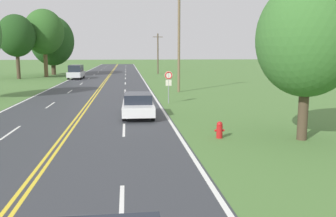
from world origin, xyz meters
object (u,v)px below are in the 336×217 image
object	(u,v)px
traffic_sign	(169,79)
car_white_sedan_approaching	(138,105)
fire_hydrant	(220,130)
car_silver_van_mid_near	(76,72)
tree_far_back	(16,36)
tree_right_cluster	(44,32)
tree_left_verge	(307,39)
tree_behind_sign	(52,41)

from	to	relation	value
traffic_sign	car_white_sedan_approaching	size ratio (longest dim) A/B	0.58
fire_hydrant	car_silver_van_mid_near	bearing A→B (deg)	106.68
traffic_sign	tree_far_back	size ratio (longest dim) A/B	0.26
traffic_sign	tree_right_cluster	xyz separation A→B (m)	(-15.67, 31.85, 5.12)
traffic_sign	fire_hydrant	bearing A→B (deg)	-85.00
car_white_sedan_approaching	tree_right_cluster	bearing A→B (deg)	-159.48
traffic_sign	car_silver_van_mid_near	size ratio (longest dim) A/B	0.49
tree_left_verge	car_silver_van_mid_near	size ratio (longest dim) A/B	1.39
car_silver_van_mid_near	car_white_sedan_approaching	bearing A→B (deg)	-164.53
tree_left_verge	tree_behind_sign	distance (m)	53.27
tree_far_back	car_silver_van_mid_near	bearing A→B (deg)	-7.79
tree_left_verge	car_silver_van_mid_near	world-z (taller)	tree_left_verge
tree_left_verge	tree_behind_sign	world-z (taller)	tree_behind_sign
traffic_sign	tree_far_back	distance (m)	33.82
fire_hydrant	tree_right_cluster	bearing A→B (deg)	111.18
car_white_sedan_approaching	fire_hydrant	bearing A→B (deg)	31.49
traffic_sign	car_silver_van_mid_near	distance (m)	28.66
fire_hydrant	tree_right_cluster	xyz separation A→B (m)	(-16.64, 42.93, 6.54)
tree_right_cluster	car_white_sedan_approaching	bearing A→B (deg)	-70.41
fire_hydrant	traffic_sign	distance (m)	11.21
traffic_sign	tree_left_verge	xyz separation A→B (m)	(4.47, -11.78, 2.53)
tree_right_cluster	car_silver_van_mid_near	world-z (taller)	tree_right_cluster
tree_right_cluster	tree_left_verge	bearing A→B (deg)	-65.23
fire_hydrant	tree_far_back	world-z (taller)	tree_far_back
traffic_sign	tree_far_back	world-z (taller)	tree_far_back
fire_hydrant	tree_behind_sign	distance (m)	51.65
tree_behind_sign	traffic_sign	bearing A→B (deg)	-67.39
tree_behind_sign	fire_hydrant	bearing A→B (deg)	-71.15
car_silver_van_mid_near	tree_behind_sign	bearing A→B (deg)	27.59
tree_right_cluster	tree_far_back	bearing A→B (deg)	-127.11
tree_behind_sign	car_white_sedan_approaching	bearing A→B (deg)	-72.89
fire_hydrant	car_white_sedan_approaching	world-z (taller)	car_white_sedan_approaching
traffic_sign	car_silver_van_mid_near	bearing A→B (deg)	111.19
car_white_sedan_approaching	tree_far_back	bearing A→B (deg)	-152.96
tree_left_verge	tree_right_cluster	world-z (taller)	tree_right_cluster
traffic_sign	car_white_sedan_approaching	xyz separation A→B (m)	(-2.45, -5.29, -1.09)
tree_behind_sign	tree_left_verge	bearing A→B (deg)	-67.83
tree_behind_sign	tree_right_cluster	bearing A→B (deg)	-90.41
car_silver_van_mid_near	fire_hydrant	bearing A→B (deg)	-161.73
tree_behind_sign	car_white_sedan_approaching	xyz separation A→B (m)	(13.18, -42.82, -5.06)
tree_far_back	traffic_sign	bearing A→B (deg)	-56.13
tree_far_back	car_white_sedan_approaching	world-z (taller)	tree_far_back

